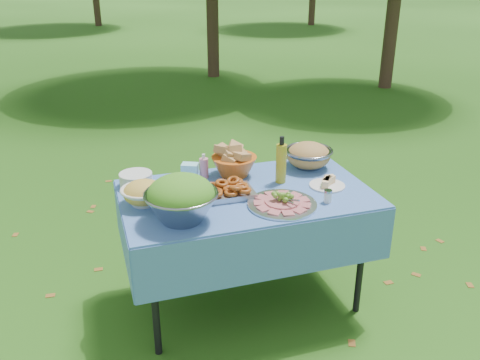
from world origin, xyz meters
name	(u,v)px	position (x,y,z in m)	size (l,w,h in m)	color
ground	(246,299)	(0.00, 0.00, 0.00)	(80.00, 80.00, 0.00)	#153509
picnic_table	(246,248)	(0.00, 0.00, 0.38)	(1.46, 0.86, 0.76)	#84C0FF
salad_bowl	(181,198)	(-0.43, -0.23, 0.89)	(0.38, 0.38, 0.25)	gray
pasta_bowl_white	(144,193)	(-0.60, 0.03, 0.83)	(0.25, 0.25, 0.14)	silver
plate_stack	(136,179)	(-0.61, 0.30, 0.80)	(0.20, 0.20, 0.08)	silver
wipes_box	(190,171)	(-0.27, 0.32, 0.81)	(0.10, 0.07, 0.09)	#9AF2FB
sanitizer_bottle	(204,166)	(-0.18, 0.29, 0.84)	(0.06, 0.06, 0.16)	pink
bread_bowl	(234,161)	(0.01, 0.28, 0.86)	(0.29, 0.29, 0.19)	#C65B18
pasta_bowl_steel	(309,155)	(0.52, 0.26, 0.84)	(0.31, 0.31, 0.17)	gray
fried_tray	(228,190)	(-0.12, -0.01, 0.80)	(0.30, 0.21, 0.07)	#B0B1B5
charcuterie_platter	(282,198)	(0.13, -0.23, 0.81)	(0.39, 0.39, 0.09)	silver
oil_bottle	(281,160)	(0.25, 0.08, 0.91)	(0.06, 0.06, 0.29)	#ABA321
cheese_plate	(327,182)	(0.49, -0.06, 0.79)	(0.22, 0.22, 0.06)	silver
shaker	(328,196)	(0.40, -0.26, 0.80)	(0.05, 0.05, 0.07)	silver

